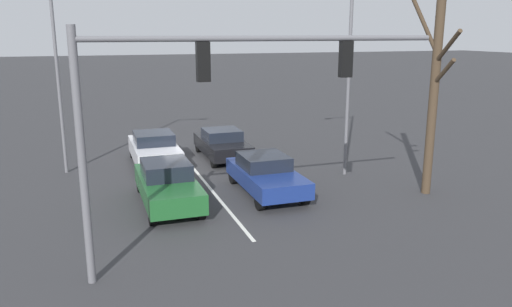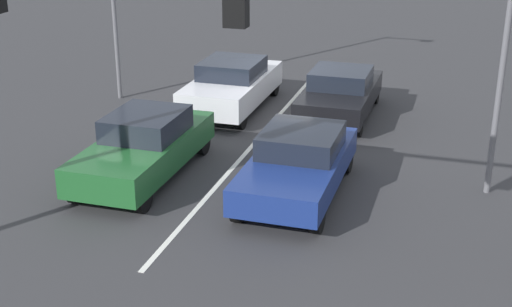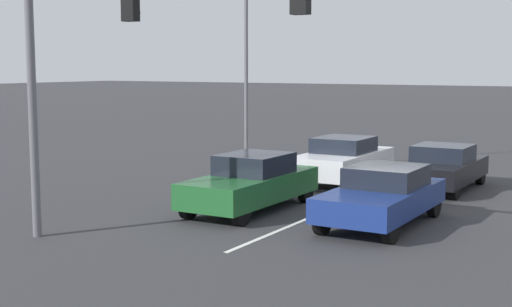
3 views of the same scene
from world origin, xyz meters
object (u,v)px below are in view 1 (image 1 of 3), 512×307
at_px(car_navy_leftlane_front, 266,174).
at_px(car_darkgreen_midlane_front, 167,184).
at_px(traffic_signal_gantry, 200,92).
at_px(bare_tree_near, 434,93).
at_px(street_lamp_right_shoulder, 62,61).
at_px(car_white_midlane_second, 154,149).
at_px(street_lamp_left_shoulder, 345,47).
at_px(car_black_leftlane_second, 222,144).

height_order(car_navy_leftlane_front, car_darkgreen_midlane_front, car_darkgreen_midlane_front).
bearing_deg(car_navy_leftlane_front, traffic_signal_gantry, 55.29).
distance_m(traffic_signal_gantry, bare_tree_near, 9.95).
bearing_deg(street_lamp_right_shoulder, car_darkgreen_midlane_front, 120.65).
relative_size(car_white_midlane_second, street_lamp_left_shoulder, 0.49).
bearing_deg(car_darkgreen_midlane_front, bare_tree_near, 168.37).
bearing_deg(street_lamp_right_shoulder, traffic_signal_gantry, 107.82).
xyz_separation_m(traffic_signal_gantry, street_lamp_left_shoulder, (-7.52, -6.55, 0.83)).
xyz_separation_m(car_white_midlane_second, street_lamp_left_shoulder, (-7.36, 4.23, 4.63)).
bearing_deg(car_white_midlane_second, traffic_signal_gantry, 89.18).
bearing_deg(car_black_leftlane_second, car_navy_leftlane_front, 91.51).
bearing_deg(car_black_leftlane_second, car_white_midlane_second, 4.40).
height_order(car_navy_leftlane_front, car_white_midlane_second, car_white_midlane_second).
bearing_deg(bare_tree_near, traffic_signal_gantry, 18.74).
height_order(car_black_leftlane_second, bare_tree_near, bare_tree_near).
height_order(car_darkgreen_midlane_front, bare_tree_near, bare_tree_near).
distance_m(car_black_leftlane_second, traffic_signal_gantry, 12.19).
bearing_deg(traffic_signal_gantry, car_white_midlane_second, -90.82).
distance_m(car_darkgreen_midlane_front, street_lamp_right_shoulder, 7.70).
relative_size(car_darkgreen_midlane_front, traffic_signal_gantry, 0.50).
bearing_deg(bare_tree_near, street_lamp_left_shoulder, -60.79).
xyz_separation_m(car_darkgreen_midlane_front, car_white_midlane_second, (-0.29, -5.63, 0.01)).
distance_m(car_navy_leftlane_front, car_white_midlane_second, 6.55).
relative_size(street_lamp_left_shoulder, bare_tree_near, 1.30).
bearing_deg(street_lamp_right_shoulder, bare_tree_near, 149.48).
xyz_separation_m(car_navy_leftlane_front, traffic_signal_gantry, (3.62, 5.22, 3.82)).
bearing_deg(car_darkgreen_midlane_front, traffic_signal_gantry, 91.47).
xyz_separation_m(street_lamp_right_shoulder, bare_tree_near, (-12.86, 7.58, -1.01)).
xyz_separation_m(car_navy_leftlane_front, street_lamp_left_shoulder, (-3.90, -1.33, 4.65)).
bearing_deg(street_lamp_right_shoulder, car_navy_leftlane_front, 141.94).
distance_m(car_black_leftlane_second, street_lamp_left_shoulder, 7.64).
distance_m(car_navy_leftlane_front, car_darkgreen_midlane_front, 3.75).
relative_size(street_lamp_right_shoulder, street_lamp_left_shoulder, 0.89).
xyz_separation_m(car_darkgreen_midlane_front, traffic_signal_gantry, (-0.13, 5.15, 3.81)).
relative_size(car_darkgreen_midlane_front, street_lamp_right_shoulder, 0.56).
bearing_deg(car_white_midlane_second, bare_tree_near, 140.59).
xyz_separation_m(car_black_leftlane_second, street_lamp_right_shoulder, (6.93, 0.27, 4.12)).
bearing_deg(street_lamp_left_shoulder, traffic_signal_gantry, 41.08).
bearing_deg(traffic_signal_gantry, car_navy_leftlane_front, -124.71).
distance_m(car_darkgreen_midlane_front, car_black_leftlane_second, 6.90).
bearing_deg(car_black_leftlane_second, bare_tree_near, 127.08).
distance_m(car_black_leftlane_second, bare_tree_near, 10.32).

